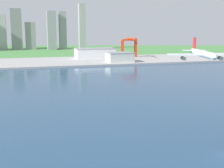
% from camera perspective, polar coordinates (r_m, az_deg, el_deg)
% --- Properties ---
extents(ground_plane, '(2400.00, 2400.00, 0.00)m').
position_cam_1_polar(ground_plane, '(320.44, -6.17, 0.43)').
color(ground_plane, '#4B8845').
extents(water_bay, '(840.00, 360.00, 0.15)m').
position_cam_1_polar(water_bay, '(262.70, -3.74, -1.68)').
color(water_bay, navy).
rests_on(water_bay, ground).
extents(industrial_pier, '(840.00, 140.00, 2.50)m').
position_cam_1_polar(industrial_pier, '(506.61, -10.17, 4.07)').
color(industrial_pier, '#A29F9D').
rests_on(industrial_pier, ground).
extents(airplane_landing, '(34.54, 37.70, 10.99)m').
position_cam_1_polar(airplane_landing, '(163.12, 16.35, 5.35)').
color(airplane_landing, silver).
extents(port_crane_red, '(27.87, 44.97, 35.35)m').
position_cam_1_polar(port_crane_red, '(561.80, 3.25, 7.60)').
color(port_crane_red, red).
rests_on(port_crane_red, industrial_pier).
extents(warehouse_main, '(68.11, 36.22, 17.77)m').
position_cam_1_polar(warehouse_main, '(542.46, -3.20, 5.69)').
color(warehouse_main, white).
rests_on(warehouse_main, industrial_pier).
extents(warehouse_annex, '(39.73, 31.46, 15.02)m').
position_cam_1_polar(warehouse_annex, '(483.33, 1.41, 4.98)').
color(warehouse_annex, silver).
rests_on(warehouse_annex, industrial_pier).
extents(distant_skyline, '(313.32, 58.28, 157.16)m').
position_cam_1_polar(distant_skyline, '(828.03, -17.13, 9.72)').
color(distant_skyline, gray).
rests_on(distant_skyline, ground).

